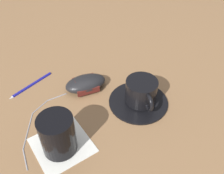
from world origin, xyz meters
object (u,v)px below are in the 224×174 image
computer_mouse (87,83)px  coffee_cup (142,91)px  drinking_glass (58,134)px  pen (31,84)px  saucer (138,101)px

computer_mouse → coffee_cup: bearing=-130.9°
coffee_cup → drinking_glass: drinking_glass is taller
drinking_glass → pen: drinking_glass is taller
saucer → coffee_cup: size_ratio=1.41×
coffee_cup → computer_mouse: size_ratio=0.95×
saucer → pen: bearing=57.7°
coffee_cup → computer_mouse: bearing=49.1°
saucer → drinking_glass: (-0.07, 0.22, 0.05)m
coffee_cup → computer_mouse: coffee_cup is taller
saucer → computer_mouse: size_ratio=1.34×
saucer → drinking_glass: 0.24m
computer_mouse → drinking_glass: (-0.17, 0.11, 0.03)m
drinking_glass → coffee_cup: bearing=-73.1°
saucer → computer_mouse: bearing=48.4°
coffee_cup → drinking_glass: size_ratio=1.18×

